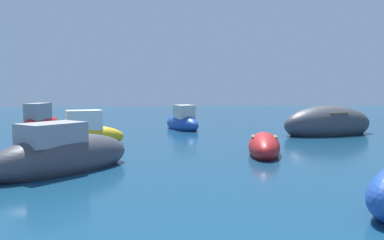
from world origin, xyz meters
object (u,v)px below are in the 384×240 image
object	(u,v)px
moored_boat_4	(328,124)
moored_boat_9	(40,122)
moored_boat_6	(182,122)
moored_boat_1	(264,147)
moored_boat_5	(62,156)
moored_boat_3	(78,135)

from	to	relation	value
moored_boat_4	moored_boat_9	bearing A→B (deg)	-30.67
moored_boat_6	moored_boat_9	size ratio (longest dim) A/B	0.94
moored_boat_1	moored_boat_6	distance (m)	8.48
moored_boat_1	moored_boat_6	bearing A→B (deg)	27.02
moored_boat_6	moored_boat_9	xyz separation A→B (m)	(-7.11, 0.10, 0.04)
moored_boat_1	moored_boat_5	bearing A→B (deg)	123.71
moored_boat_1	moored_boat_6	size ratio (longest dim) A/B	0.96
moored_boat_3	moored_boat_5	bearing A→B (deg)	77.44
moored_boat_3	moored_boat_9	distance (m)	6.41
moored_boat_6	moored_boat_9	world-z (taller)	moored_boat_9
moored_boat_1	moored_boat_6	xyz separation A→B (m)	(-2.24, 8.18, 0.11)
moored_boat_6	moored_boat_1	bearing A→B (deg)	173.88
moored_boat_1	moored_boat_4	size ratio (longest dim) A/B	0.64
moored_boat_6	moored_boat_3	bearing A→B (deg)	121.84
moored_boat_5	moored_boat_9	distance (m)	11.21
moored_boat_4	moored_boat_5	world-z (taller)	moored_boat_4
moored_boat_4	moored_boat_9	size ratio (longest dim) A/B	1.40
moored_boat_1	moored_boat_5	distance (m)	6.31
moored_boat_4	moored_boat_6	distance (m)	7.08
moored_boat_1	moored_boat_5	world-z (taller)	moored_boat_5
moored_boat_1	moored_boat_4	distance (m)	6.82
moored_boat_5	moored_boat_6	bearing A→B (deg)	21.90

